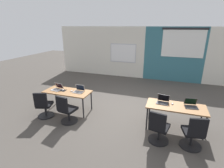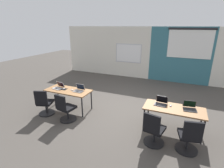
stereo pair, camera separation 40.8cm
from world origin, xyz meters
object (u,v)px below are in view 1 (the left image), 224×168
mouse_near_right_inner (172,104)px  chair_near_left_inner (67,112)px  mouse_near_left_inner (72,91)px  chair_near_right_inner (159,130)px  laptop_near_right_inner (163,101)px  desk_near_left (68,93)px  chair_near_left_end (44,107)px  laptop_near_left_inner (79,90)px  desk_near_right (176,108)px  laptop_near_left_end (57,88)px  laptop_near_right_end (191,105)px  mouse_near_left_end (63,90)px  chair_near_right_end (193,135)px

mouse_near_right_inner → chair_near_left_inner: (-2.99, -0.81, -0.36)m
mouse_near_left_inner → chair_near_right_inner: bearing=-15.2°
laptop_near_right_inner → mouse_near_right_inner: (0.27, -0.01, -0.03)m
desk_near_left → mouse_near_left_inner: size_ratio=14.27×
chair_near_left_end → laptop_near_left_inner: (0.86, 0.75, 0.39)m
chair_near_left_end → mouse_near_left_inner: (0.61, 0.70, 0.36)m
desk_near_left → mouse_near_left_inner: mouse_near_left_inner is taller
mouse_near_right_inner → mouse_near_left_inner: size_ratio=0.95×
chair_near_right_inner → chair_near_left_inner: (-2.70, 0.07, 0.00)m
desk_near_right → chair_near_left_end: 4.03m
laptop_near_left_end → chair_near_left_end: size_ratio=0.41×
desk_near_right → laptop_near_left_inner: size_ratio=4.76×
mouse_near_right_inner → mouse_near_left_inner: same height
laptop_near_left_inner → chair_near_left_inner: 0.88m
mouse_near_right_inner → chair_near_left_end: chair_near_left_end is taller
laptop_near_right_end → laptop_near_left_end: (-4.30, -0.08, -0.00)m
chair_near_left_end → desk_near_right: bearing=171.2°
desk_near_right → laptop_near_right_inner: bearing=165.6°
desk_near_right → laptop_near_left_inner: 3.10m
mouse_near_right_inner → chair_near_left_inner: size_ratio=0.12×
laptop_near_right_inner → laptop_near_left_inner: (-2.73, -0.02, -0.00)m
desk_near_left → mouse_near_left_end: 0.20m
mouse_near_right_inner → mouse_near_left_end: size_ratio=1.02×
desk_near_left → chair_near_right_inner: (3.12, -0.79, -0.28)m
chair_near_right_end → chair_near_left_inner: same height
mouse_near_right_inner → laptop_near_left_end: bearing=-178.8°
chair_near_left_inner → mouse_near_left_inner: bearing=-62.7°
laptop_near_right_end → desk_near_left: bearing=172.9°
laptop_near_right_end → mouse_near_right_inner: bearing=171.5°
chair_near_left_inner → mouse_near_left_end: bearing=-42.6°
mouse_near_left_end → chair_near_right_inner: bearing=-13.6°
laptop_near_right_end → mouse_near_left_inner: (-3.73, -0.07, -0.03)m
laptop_near_left_inner → laptop_near_right_inner: bearing=1.7°
chair_near_right_inner → laptop_near_right_inner: bearing=-78.4°
mouse_near_left_end → laptop_near_right_inner: bearing=1.5°
desk_near_left → mouse_near_left_end: mouse_near_left_end is taller
laptop_near_right_inner → desk_near_right: bearing=-8.5°
mouse_near_left_inner → desk_near_left: bearing=-174.7°
laptop_near_right_inner → chair_near_right_end: bearing=-41.3°
mouse_near_right_inner → mouse_near_left_inner: 3.25m
laptop_near_right_end → mouse_near_left_inner: 3.73m
desk_near_left → laptop_near_right_inner: bearing=1.7°
desk_near_left → mouse_near_left_inner: bearing=5.3°
laptop_near_right_end → chair_near_right_end: size_ratio=0.40×
desk_near_right → chair_near_left_end: size_ratio=1.74×
laptop_near_left_end → chair_near_left_end: bearing=-84.8°
laptop_near_left_inner → desk_near_left: bearing=-169.0°
laptop_near_left_end → laptop_near_right_end: bearing=9.9°
laptop_near_left_inner → chair_near_right_end: bearing=-11.9°
laptop_near_right_end → mouse_near_left_end: 4.07m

